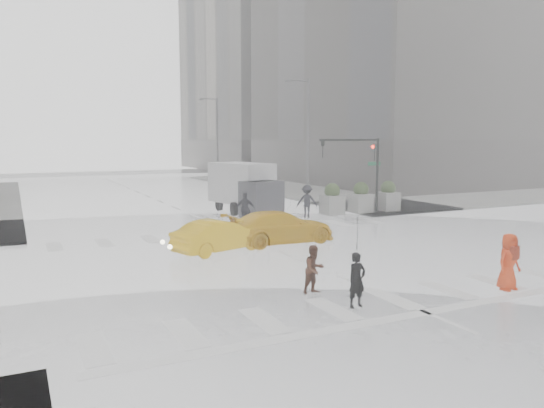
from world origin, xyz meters
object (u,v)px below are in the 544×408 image
pedestrian_orange (509,262)px  box_truck (247,187)px  traffic_signal_pole (364,160)px  pedestrian_brown (314,269)px  taxi_mid (220,236)px

pedestrian_orange → box_truck: bearing=87.3°
traffic_signal_pole → pedestrian_orange: bearing=-110.0°
traffic_signal_pole → box_truck: bearing=151.3°
pedestrian_brown → pedestrian_orange: size_ratio=0.84×
taxi_mid → pedestrian_orange: bearing=-164.3°
traffic_signal_pole → pedestrian_orange: traffic_signal_pole is taller
pedestrian_brown → taxi_mid: pedestrian_brown is taller
box_truck → pedestrian_brown: bearing=-121.0°
traffic_signal_pole → box_truck: (-6.01, 3.28, -1.60)m
pedestrian_brown → traffic_signal_pole: bearing=39.6°
pedestrian_orange → taxi_mid: bearing=118.8°
traffic_signal_pole → pedestrian_orange: size_ratio=2.65×
taxi_mid → box_truck: size_ratio=0.69×
pedestrian_brown → pedestrian_orange: (5.35, -2.19, 0.14)m
taxi_mid → pedestrian_brown: bearing=166.1°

